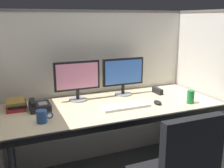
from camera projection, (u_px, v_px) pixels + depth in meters
name	position (u px, v px, depth m)	size (l,w,h in m)	color
cubicle_partition_rear	(98.00, 87.00, 2.69)	(2.21, 0.06, 1.57)	beige
cubicle_partition_right	(209.00, 91.00, 2.58)	(0.06, 1.41, 1.57)	beige
desk	(115.00, 110.00, 2.31)	(1.90, 0.80, 0.74)	beige
monitor_left	(77.00, 78.00, 2.38)	(0.43, 0.17, 0.37)	gray
monitor_right	(123.00, 74.00, 2.55)	(0.43, 0.17, 0.37)	gray
keyboard_main	(125.00, 106.00, 2.23)	(0.43, 0.15, 0.02)	silver
computer_mouse	(158.00, 102.00, 2.31)	(0.06, 0.10, 0.04)	black
desk_phone	(39.00, 106.00, 2.17)	(0.17, 0.19, 0.09)	black
coffee_mug	(42.00, 116.00, 1.90)	(0.13, 0.08, 0.09)	#264C8C
soda_can	(191.00, 97.00, 2.33)	(0.07, 0.07, 0.12)	#197233
book_stack	(16.00, 105.00, 2.19)	(0.16, 0.22, 0.08)	#B22626
red_stapler	(157.00, 91.00, 2.65)	(0.04, 0.15, 0.06)	black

